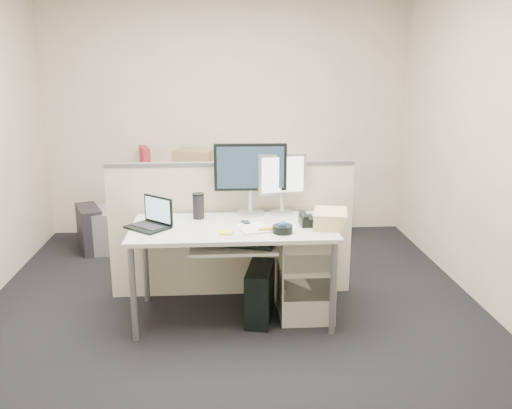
{
  "coord_description": "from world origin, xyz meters",
  "views": [
    {
      "loc": [
        -0.08,
        -3.84,
        1.9
      ],
      "look_at": [
        0.18,
        0.15,
        0.85
      ],
      "focal_mm": 38.0,
      "sensor_mm": 36.0,
      "label": 1
    }
  ],
  "objects": [
    {
      "name": "floor",
      "position": [
        0.0,
        0.0,
        -0.01
      ],
      "size": [
        4.0,
        4.5,
        0.01
      ],
      "primitive_type": "cube",
      "color": "black",
      "rests_on": "ground"
    },
    {
      "name": "wall_back",
      "position": [
        0.0,
        2.25,
        1.35
      ],
      "size": [
        4.0,
        0.02,
        2.7
      ],
      "primitive_type": "cube",
      "color": "#B3A795",
      "rests_on": "ground"
    },
    {
      "name": "wall_front",
      "position": [
        0.0,
        -2.25,
        1.35
      ],
      "size": [
        4.0,
        0.02,
        2.7
      ],
      "primitive_type": "cube",
      "color": "#B3A795",
      "rests_on": "ground"
    },
    {
      "name": "wall_right",
      "position": [
        2.0,
        0.0,
        1.35
      ],
      "size": [
        0.02,
        4.5,
        2.7
      ],
      "primitive_type": "cube",
      "color": "#B3A795",
      "rests_on": "ground"
    },
    {
      "name": "desk",
      "position": [
        0.0,
        0.0,
        0.66
      ],
      "size": [
        1.5,
        0.75,
        0.73
      ],
      "color": "silver",
      "rests_on": "floor"
    },
    {
      "name": "keyboard_tray",
      "position": [
        0.0,
        -0.18,
        0.62
      ],
      "size": [
        0.62,
        0.32,
        0.02
      ],
      "primitive_type": "cube",
      "color": "silver",
      "rests_on": "desk"
    },
    {
      "name": "drawer_pedestal",
      "position": [
        0.55,
        0.05,
        0.33
      ],
      "size": [
        0.4,
        0.55,
        0.65
      ],
      "primitive_type": "cube",
      "color": "#AAA594",
      "rests_on": "floor"
    },
    {
      "name": "cubicle_partition",
      "position": [
        0.0,
        0.45,
        0.55
      ],
      "size": [
        2.0,
        0.06,
        1.1
      ],
      "primitive_type": "cube",
      "color": "beige",
      "rests_on": "floor"
    },
    {
      "name": "back_counter",
      "position": [
        0.0,
        1.93,
        0.36
      ],
      "size": [
        2.0,
        0.6,
        0.72
      ],
      "primitive_type": "cube",
      "color": "#AAA594",
      "rests_on": "floor"
    },
    {
      "name": "monitor_main",
      "position": [
        0.15,
        0.32,
        1.01
      ],
      "size": [
        0.57,
        0.23,
        0.57
      ],
      "primitive_type": "cube",
      "rotation": [
        0.0,
        0.0,
        -0.03
      ],
      "color": "black",
      "rests_on": "desk"
    },
    {
      "name": "monitor_small",
      "position": [
        0.4,
        0.32,
        0.97
      ],
      "size": [
        0.42,
        0.26,
        0.47
      ],
      "primitive_type": "cube",
      "rotation": [
        0.0,
        0.0,
        0.19
      ],
      "color": "#B7B7BC",
      "rests_on": "desk"
    },
    {
      "name": "laptop",
      "position": [
        -0.62,
        -0.02,
        0.84
      ],
      "size": [
        0.36,
        0.36,
        0.22
      ],
      "primitive_type": "cube",
      "rotation": [
        0.0,
        0.0,
        -0.73
      ],
      "color": "black",
      "rests_on": "desk"
    },
    {
      "name": "trackball",
      "position": [
        0.35,
        -0.19,
        0.76
      ],
      "size": [
        0.17,
        0.17,
        0.05
      ],
      "primitive_type": "cylinder",
      "rotation": [
        0.0,
        0.0,
        -0.19
      ],
      "color": "black",
      "rests_on": "desk"
    },
    {
      "name": "desk_phone",
      "position": [
        0.6,
        -0.01,
        0.76
      ],
      "size": [
        0.2,
        0.17,
        0.06
      ],
      "primitive_type": "cube",
      "rotation": [
        0.0,
        0.0,
        0.03
      ],
      "color": "black",
      "rests_on": "desk"
    },
    {
      "name": "paper_stack",
      "position": [
        0.15,
        -0.08,
        0.74
      ],
      "size": [
        0.27,
        0.31,
        0.01
      ],
      "primitive_type": "cube",
      "rotation": [
        0.0,
        0.0,
        0.25
      ],
      "color": "silver",
      "rests_on": "desk"
    },
    {
      "name": "sticky_pad",
      "position": [
        -0.05,
        -0.18,
        0.74
      ],
      "size": [
        0.11,
        0.11,
        0.01
      ],
      "primitive_type": "cube",
      "rotation": [
        0.0,
        0.0,
        -0.21
      ],
      "color": "yellow",
      "rests_on": "desk"
    },
    {
      "name": "travel_mug",
      "position": [
        -0.26,
        0.22,
        0.82
      ],
      "size": [
        0.1,
        0.1,
        0.19
      ],
      "primitive_type": "cylinder",
      "rotation": [
        0.0,
        0.0,
        -0.12
      ],
      "color": "black",
      "rests_on": "desk"
    },
    {
      "name": "banana",
      "position": [
        0.27,
        -0.15,
        0.75
      ],
      "size": [
        0.18,
        0.06,
        0.04
      ],
      "primitive_type": "ellipsoid",
      "rotation": [
        0.0,
        0.0,
        0.12
      ],
      "color": "gold",
      "rests_on": "desk"
    },
    {
      "name": "cellphone",
      "position": [
        0.1,
        0.05,
        0.74
      ],
      "size": [
        0.07,
        0.11,
        0.01
      ],
      "primitive_type": "cube",
      "rotation": [
        0.0,
        0.0,
        0.22
      ],
      "color": "black",
      "rests_on": "desk"
    },
    {
      "name": "manila_folders",
      "position": [
        0.72,
        -0.05,
        0.79
      ],
      "size": [
        0.3,
        0.35,
        0.12
      ],
      "primitive_type": "cube",
      "rotation": [
        0.0,
        0.0,
        -0.21
      ],
      "color": "#EDCE86",
      "rests_on": "desk"
    },
    {
      "name": "keyboard",
      "position": [
        0.05,
        -0.14,
        0.64
      ],
      "size": [
        0.53,
        0.33,
        0.03
      ],
      "primitive_type": "cube",
      "rotation": [
        0.0,
        0.0,
        -0.32
      ],
      "color": "black",
      "rests_on": "keyboard_tray"
    },
    {
      "name": "pc_tower_desk",
      "position": [
        0.2,
        -0.05,
        0.21
      ],
      "size": [
        0.26,
        0.47,
        0.41
      ],
      "primitive_type": "cube",
      "rotation": [
        0.0,
        0.0,
        -0.2
      ],
      "color": "black",
      "rests_on": "floor"
    },
    {
      "name": "pc_tower_spare_dark",
      "position": [
        -1.45,
        1.63,
        0.23
      ],
      "size": [
        0.37,
        0.54,
        0.46
      ],
      "primitive_type": "cube",
      "rotation": [
        0.0,
        0.0,
        0.38
      ],
      "color": "black",
      "rests_on": "floor"
    },
    {
      "name": "pc_tower_spare_silver",
      "position": [
        -1.3,
        1.63,
        0.22
      ],
      "size": [
        0.21,
        0.47,
        0.43
      ],
      "primitive_type": "cube",
      "rotation": [
        0.0,
        0.0,
        0.04
      ],
      "color": "#B7B7BC",
      "rests_on": "floor"
    },
    {
      "name": "cardboard_box_left",
      "position": [
        -0.35,
        1.81,
        0.87
      ],
      "size": [
        0.48,
        0.41,
        0.3
      ],
      "primitive_type": "cube",
      "rotation": [
        0.0,
        0.0,
        -0.32
      ],
      "color": "olive",
      "rests_on": "back_counter"
    },
    {
      "name": "cardboard_box_right",
      "position": [
        0.0,
        1.81,
        0.86
      ],
      "size": [
        0.43,
        0.36,
        0.28
      ],
      "primitive_type": "cube",
      "rotation": [
        0.0,
        0.0,
        -0.17
      ],
      "color": "olive",
      "rests_on": "back_counter"
    },
    {
      "name": "red_binder",
      "position": [
        -0.9,
        2.03,
        0.87
      ],
      "size": [
        0.16,
        0.33,
        0.3
      ],
      "primitive_type": "cube",
      "rotation": [
        0.0,
        0.0,
        0.28
      ],
      "color": "maroon",
      "rests_on": "back_counter"
    }
  ]
}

